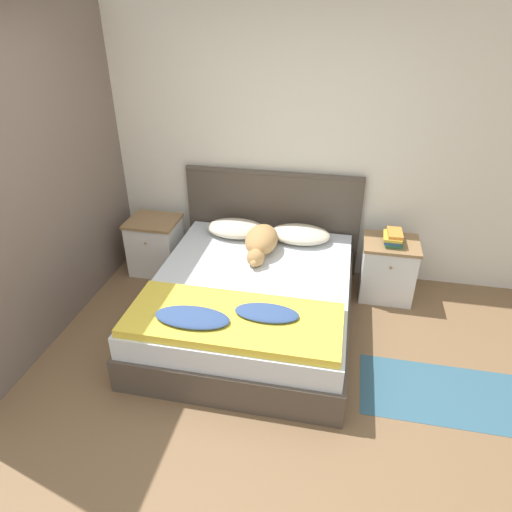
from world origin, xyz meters
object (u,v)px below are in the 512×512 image
(pillow_left, at_px, (236,228))
(book_stack, at_px, (393,238))
(nightstand_right, at_px, (388,269))
(pillow_right, at_px, (300,234))
(dog, at_px, (261,242))
(bed, at_px, (251,302))
(nightstand_left, at_px, (156,245))

(pillow_left, height_order, book_stack, book_stack)
(book_stack, bearing_deg, nightstand_right, 90.63)
(pillow_right, height_order, book_stack, book_stack)
(dog, bearing_deg, pillow_right, 42.39)
(bed, distance_m, nightstand_right, 1.36)
(nightstand_right, bearing_deg, pillow_left, 178.45)
(pillow_right, height_order, dog, dog)
(bed, relative_size, pillow_right, 3.43)
(nightstand_right, bearing_deg, bed, -148.71)
(nightstand_left, relative_size, pillow_right, 1.00)
(bed, distance_m, book_stack, 1.40)
(dog, bearing_deg, bed, -88.91)
(bed, height_order, book_stack, book_stack)
(book_stack, bearing_deg, nightstand_left, 179.38)
(pillow_left, relative_size, pillow_right, 1.00)
(nightstand_left, relative_size, book_stack, 2.36)
(bed, distance_m, pillow_left, 0.87)
(pillow_right, distance_m, dog, 0.44)
(bed, bearing_deg, book_stack, 30.37)
(nightstand_right, distance_m, pillow_right, 0.88)
(nightstand_right, bearing_deg, dog, -167.67)
(bed, bearing_deg, nightstand_right, 31.29)
(dog, bearing_deg, book_stack, 11.16)
(pillow_left, bearing_deg, pillow_right, 0.00)
(bed, height_order, nightstand_right, nightstand_right)
(pillow_left, distance_m, book_stack, 1.48)
(nightstand_left, relative_size, nightstand_right, 1.00)
(nightstand_right, height_order, pillow_left, pillow_left)
(pillow_left, distance_m, dog, 0.43)
(bed, height_order, pillow_left, pillow_left)
(nightstand_left, xyz_separation_m, nightstand_right, (2.32, 0.00, 0.00))
(pillow_right, relative_size, dog, 0.84)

